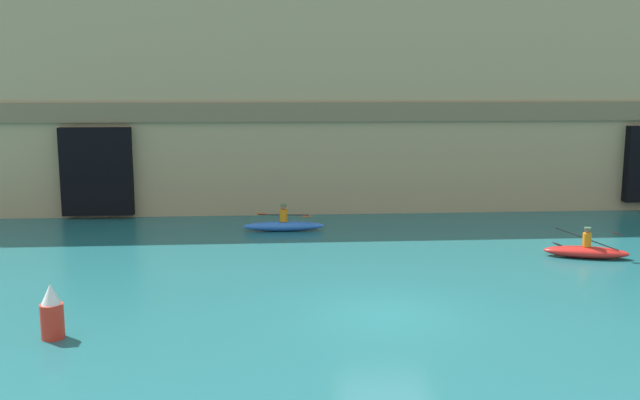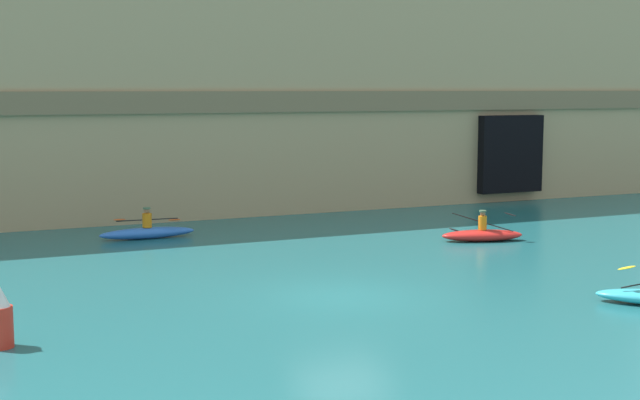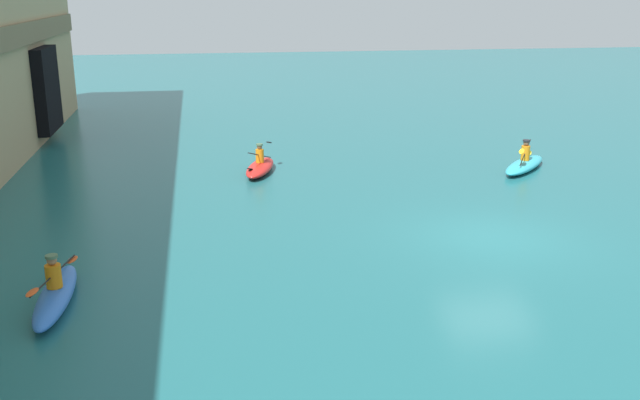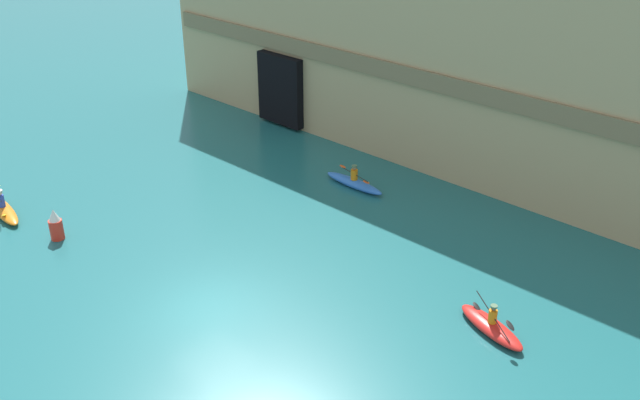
% 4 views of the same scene
% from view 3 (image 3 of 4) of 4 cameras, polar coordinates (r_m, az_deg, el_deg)
% --- Properties ---
extents(ground_plane, '(120.00, 120.00, 0.00)m').
position_cam_3_polar(ground_plane, '(19.88, 13.60, -2.90)').
color(ground_plane, '#1E6066').
extents(kayak_blue, '(3.41, 0.75, 1.13)m').
position_cam_3_polar(kayak_blue, '(16.23, -20.39, -7.06)').
color(kayak_blue, blue).
rests_on(kayak_blue, ground).
extents(kayak_red, '(2.99, 1.63, 1.09)m').
position_cam_3_polar(kayak_red, '(26.09, -4.82, 2.66)').
color(kayak_red, red).
rests_on(kayak_red, ground).
extents(kayak_cyan, '(3.03, 2.92, 1.14)m').
position_cam_3_polar(kayak_cyan, '(27.51, 16.04, 2.78)').
color(kayak_cyan, '#33B2C6').
rests_on(kayak_cyan, ground).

